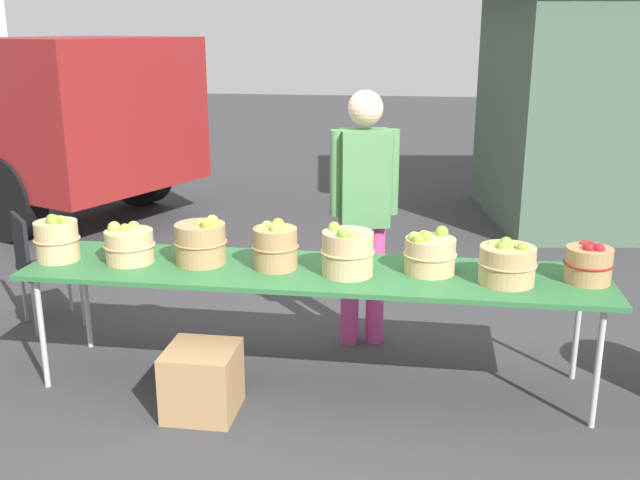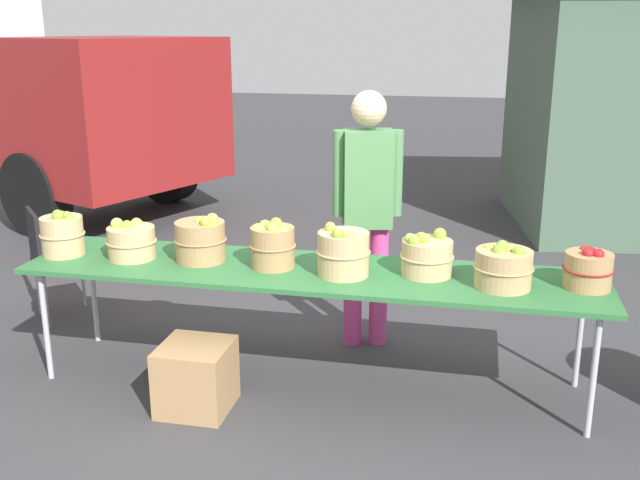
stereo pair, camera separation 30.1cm
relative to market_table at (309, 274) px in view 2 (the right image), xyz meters
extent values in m
plane|color=#38383A|center=(0.00, 0.00, -0.72)|extent=(40.00, 40.00, 0.00)
cube|color=#2D6B38|center=(0.00, 0.00, 0.02)|extent=(3.50, 0.76, 0.03)
cylinder|color=#B2B2B7|center=(-1.63, -0.30, -0.36)|extent=(0.04, 0.04, 0.72)
cylinder|color=#B2B2B7|center=(1.63, -0.30, -0.36)|extent=(0.04, 0.04, 0.72)
cylinder|color=#B2B2B7|center=(-1.63, 0.30, -0.36)|extent=(0.04, 0.04, 0.72)
cylinder|color=#B2B2B7|center=(1.63, 0.30, -0.36)|extent=(0.04, 0.04, 0.72)
cylinder|color=tan|center=(-1.61, -0.04, 0.16)|extent=(0.26, 0.26, 0.25)
torus|color=tan|center=(-1.61, -0.04, 0.17)|extent=(0.28, 0.28, 0.01)
sphere|color=#7AA833|center=(-1.61, -0.07, 0.30)|extent=(0.08, 0.08, 0.08)
sphere|color=#8CB738|center=(-1.61, -0.04, 0.28)|extent=(0.08, 0.08, 0.08)
sphere|color=#9EC647|center=(-1.64, -0.02, 0.28)|extent=(0.07, 0.07, 0.07)
sphere|color=#7AA833|center=(-1.61, -0.05, 0.28)|extent=(0.07, 0.07, 0.07)
sphere|color=#9EC647|center=(-1.60, 0.01, 0.27)|extent=(0.07, 0.07, 0.07)
sphere|color=#7AA833|center=(-1.54, -0.06, 0.28)|extent=(0.07, 0.07, 0.07)
sphere|color=#8CB738|center=(-1.63, -0.04, 0.29)|extent=(0.07, 0.07, 0.07)
cylinder|color=tan|center=(-1.15, -0.02, 0.13)|extent=(0.30, 0.30, 0.20)
torus|color=tan|center=(-1.15, -0.02, 0.14)|extent=(0.32, 0.32, 0.01)
sphere|color=#9EC647|center=(-1.24, -0.02, 0.25)|extent=(0.08, 0.08, 0.08)
sphere|color=#9EC647|center=(-1.18, -0.02, 0.24)|extent=(0.07, 0.07, 0.07)
sphere|color=#9EC647|center=(-1.15, 0.08, 0.23)|extent=(0.08, 0.08, 0.08)
sphere|color=#8CB738|center=(-1.17, -0.02, 0.25)|extent=(0.07, 0.07, 0.07)
cylinder|color=#A87F51|center=(-0.70, 0.03, 0.16)|extent=(0.31, 0.31, 0.25)
torus|color=#A87F51|center=(-0.70, 0.03, 0.17)|extent=(0.33, 0.33, 0.01)
sphere|color=#9EC647|center=(-0.64, 0.08, 0.29)|extent=(0.08, 0.08, 0.08)
sphere|color=#9EC647|center=(-0.70, 0.02, 0.28)|extent=(0.06, 0.06, 0.06)
sphere|color=#8CB738|center=(-0.64, -0.03, 0.30)|extent=(0.07, 0.07, 0.07)
sphere|color=#7AA833|center=(-0.60, 0.00, 0.28)|extent=(0.08, 0.08, 0.08)
cylinder|color=#A87F51|center=(-0.23, 0.00, 0.16)|extent=(0.27, 0.27, 0.25)
torus|color=#A87F51|center=(-0.23, 0.00, 0.17)|extent=(0.29, 0.29, 0.01)
sphere|color=#9EC647|center=(-0.21, -0.05, 0.29)|extent=(0.07, 0.07, 0.07)
sphere|color=#7AA833|center=(-0.25, 0.01, 0.27)|extent=(0.07, 0.07, 0.07)
sphere|color=#9EC647|center=(-0.31, -0.02, 0.27)|extent=(0.07, 0.07, 0.07)
sphere|color=#8CB738|center=(-0.22, 0.06, 0.29)|extent=(0.08, 0.08, 0.08)
sphere|color=#9EC647|center=(-0.16, -0.04, 0.28)|extent=(0.06, 0.06, 0.06)
sphere|color=#9EC647|center=(-0.29, 0.04, 0.28)|extent=(0.08, 0.08, 0.08)
cylinder|color=tan|center=(0.22, -0.05, 0.16)|extent=(0.30, 0.30, 0.26)
torus|color=tan|center=(0.22, -0.05, 0.17)|extent=(0.32, 0.32, 0.01)
sphere|color=#9EC647|center=(0.19, -0.09, 0.29)|extent=(0.07, 0.07, 0.07)
sphere|color=#9EC647|center=(0.26, -0.14, 0.29)|extent=(0.08, 0.08, 0.08)
sphere|color=#8CB738|center=(0.13, -0.02, 0.31)|extent=(0.07, 0.07, 0.07)
sphere|color=#7AA833|center=(0.20, -0.15, 0.31)|extent=(0.07, 0.07, 0.07)
cylinder|color=tan|center=(0.70, 0.05, 0.14)|extent=(0.30, 0.30, 0.21)
torus|color=tan|center=(0.70, 0.05, 0.15)|extent=(0.32, 0.32, 0.01)
sphere|color=#9EC647|center=(0.60, 0.02, 0.26)|extent=(0.07, 0.07, 0.07)
sphere|color=#7AA833|center=(0.63, -0.02, 0.25)|extent=(0.08, 0.08, 0.08)
sphere|color=#7AA833|center=(0.76, 0.14, 0.26)|extent=(0.08, 0.08, 0.08)
sphere|color=#8CB738|center=(0.67, 0.02, 0.26)|extent=(0.06, 0.06, 0.06)
sphere|color=#9EC647|center=(0.66, 0.07, 0.25)|extent=(0.07, 0.07, 0.07)
sphere|color=#7AA833|center=(0.68, 0.11, 0.23)|extent=(0.07, 0.07, 0.07)
cylinder|color=tan|center=(1.13, -0.07, 0.14)|extent=(0.32, 0.32, 0.22)
torus|color=tan|center=(1.13, -0.07, 0.15)|extent=(0.34, 0.34, 0.01)
sphere|color=#7AA833|center=(1.12, -0.06, 0.27)|extent=(0.07, 0.07, 0.07)
sphere|color=#8CB738|center=(1.14, -0.06, 0.25)|extent=(0.07, 0.07, 0.07)
sphere|color=#7AA833|center=(1.20, -0.10, 0.25)|extent=(0.06, 0.06, 0.06)
sphere|color=#7AA833|center=(1.10, -0.10, 0.25)|extent=(0.08, 0.08, 0.08)
sphere|color=#9EC647|center=(1.05, -0.03, 0.24)|extent=(0.07, 0.07, 0.07)
cylinder|color=#A87F51|center=(1.59, 0.02, 0.13)|extent=(0.26, 0.26, 0.20)
torus|color=maroon|center=(1.59, 0.02, 0.14)|extent=(0.28, 0.28, 0.01)
sphere|color=maroon|center=(1.60, 0.02, 0.23)|extent=(0.08, 0.08, 0.08)
sphere|color=maroon|center=(1.63, -0.02, 0.24)|extent=(0.06, 0.06, 0.06)
sphere|color=maroon|center=(1.58, -0.02, 0.24)|extent=(0.07, 0.07, 0.07)
sphere|color=#B22319|center=(1.58, 0.09, 0.22)|extent=(0.07, 0.07, 0.07)
sphere|color=#B22319|center=(1.60, 0.02, 0.23)|extent=(0.07, 0.07, 0.07)
cylinder|color=#CC3F8C|center=(0.33, 0.69, -0.29)|extent=(0.13, 0.13, 0.86)
cylinder|color=#CC3F8C|center=(0.16, 0.65, -0.29)|extent=(0.13, 0.13, 0.86)
cube|color=#4C7F4C|center=(0.25, 0.67, 0.47)|extent=(0.37, 0.31, 0.65)
sphere|color=beige|center=(0.25, 0.67, 0.93)|extent=(0.23, 0.23, 0.23)
cylinder|color=#4C7F4C|center=(0.43, 0.72, 0.50)|extent=(0.09, 0.09, 0.58)
cylinder|color=#4C7F4C|center=(0.06, 0.62, 0.50)|extent=(0.09, 0.09, 0.58)
cube|color=maroon|center=(-3.13, 3.54, 0.53)|extent=(2.46, 2.62, 1.60)
cube|color=black|center=(-2.34, 3.22, 0.85)|extent=(0.70, 1.65, 0.80)
cylinder|color=black|center=(-2.91, 4.48, -0.27)|extent=(0.94, 0.60, 0.90)
cylinder|color=black|center=(-3.63, 2.72, -0.27)|extent=(0.94, 0.60, 0.90)
cube|color=black|center=(-2.08, 0.66, -0.28)|extent=(0.56, 0.56, 0.04)
cube|color=black|center=(-2.22, 0.54, -0.06)|extent=(0.29, 0.32, 0.40)
cylinder|color=gray|center=(-1.84, 0.65, -0.51)|extent=(0.02, 0.02, 0.42)
cylinder|color=gray|center=(-2.07, 0.90, -0.51)|extent=(0.02, 0.02, 0.42)
cylinder|color=gray|center=(-2.10, 0.42, -0.51)|extent=(0.02, 0.02, 0.42)
cylinder|color=gray|center=(-2.32, 0.67, -0.51)|extent=(0.02, 0.02, 0.42)
cube|color=#A87F51|center=(-0.57, -0.46, -0.52)|extent=(0.40, 0.40, 0.40)
camera|label=1|loc=(0.66, -4.14, 1.44)|focal=41.14mm
camera|label=2|loc=(0.96, -4.09, 1.44)|focal=41.14mm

